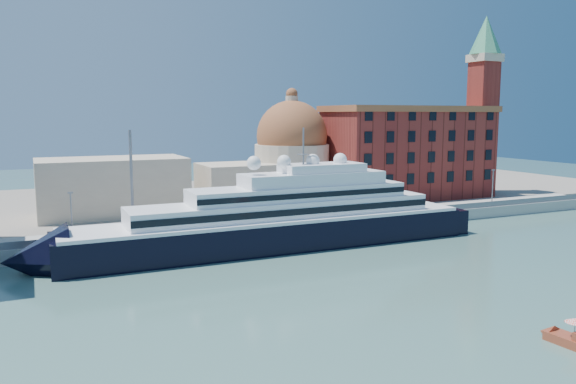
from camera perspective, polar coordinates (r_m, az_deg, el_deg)
name	(u,v)px	position (r m, az deg, el deg)	size (l,w,h in m)	color
ground	(327,286)	(77.26, 3.94, -9.48)	(400.00, 400.00, 0.00)	#375F5C
quay	(241,230)	(107.08, -4.84, -3.91)	(180.00, 10.00, 2.50)	gray
land	(186,202)	(145.76, -10.35, -0.98)	(260.00, 72.00, 2.00)	slate
quay_fence	(249,225)	(102.57, -3.99, -3.37)	(180.00, 0.10, 1.20)	slate
superyacht	(263,225)	(96.43, -2.60, -3.41)	(81.44, 11.29, 24.34)	black
warehouse	(408,152)	(146.15, 12.14, 4.04)	(43.00, 19.00, 23.25)	maroon
campanile	(483,93)	(161.52, 19.22, 9.44)	(8.40, 8.40, 47.00)	maroon
church	(231,168)	(129.91, -5.81, 2.45)	(66.00, 18.00, 25.50)	beige
lamp_posts	(175,190)	(100.43, -11.36, 0.16)	(120.80, 2.40, 18.00)	slate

